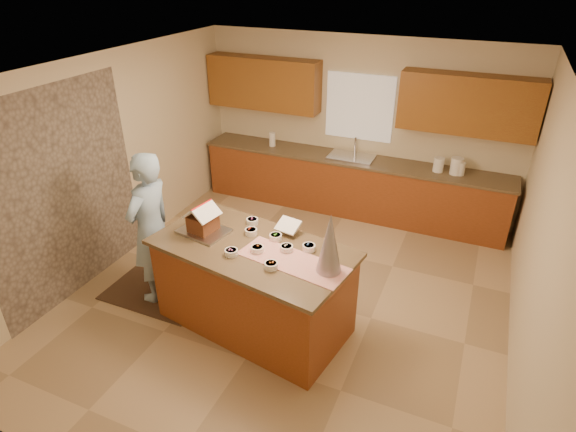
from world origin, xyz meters
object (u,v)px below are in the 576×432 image
at_px(boy, 151,229).
at_px(gingerbread_house, 203,221).
at_px(tinsel_tree, 330,243).
at_px(island_base, 254,288).

xyz_separation_m(boy, gingerbread_house, (0.70, 0.04, 0.24)).
bearing_deg(boy, tinsel_tree, 89.65).
relative_size(tinsel_tree, boy, 0.33).
bearing_deg(tinsel_tree, island_base, 173.79).
xyz_separation_m(island_base, gingerbread_house, (-0.62, 0.05, 0.68)).
xyz_separation_m(tinsel_tree, boy, (-2.18, 0.10, -0.40)).
distance_m(island_base, tinsel_tree, 1.22).
relative_size(island_base, tinsel_tree, 3.27).
bearing_deg(gingerbread_house, boy, -176.66).
height_order(island_base, boy, boy).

